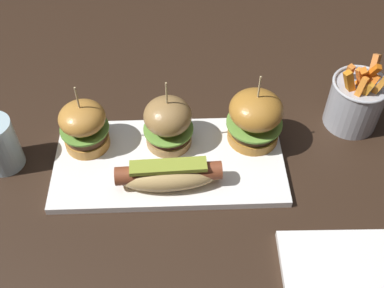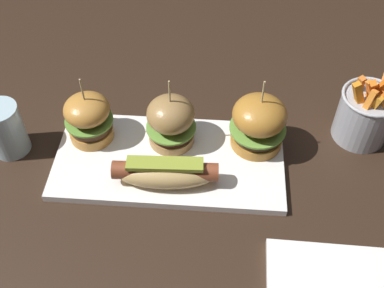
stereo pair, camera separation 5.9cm
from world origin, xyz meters
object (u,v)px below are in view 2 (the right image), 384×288
object	(u,v)px
slider_right	(258,123)
water_glass	(5,129)
hot_dog	(167,172)
slider_left	(89,118)
fries_bucket	(365,114)
platter_main	(169,160)
slider_center	(169,121)

from	to	relation	value
slider_right	water_glass	bearing A→B (deg)	-175.67
water_glass	hot_dog	bearing A→B (deg)	-12.88
slider_left	fries_bucket	xyz separation A→B (m)	(0.50, 0.05, -0.01)
platter_main	hot_dog	bearing A→B (deg)	-87.25
hot_dog	slider_center	bearing A→B (deg)	93.46
slider_center	slider_left	bearing A→B (deg)	-179.58
fries_bucket	slider_right	bearing A→B (deg)	-166.35
slider_right	water_glass	size ratio (longest dim) A/B	1.46
platter_main	water_glass	size ratio (longest dim) A/B	4.05
fries_bucket	water_glass	size ratio (longest dim) A/B	1.49
hot_dog	water_glass	bearing A→B (deg)	167.12
water_glass	fries_bucket	bearing A→B (deg)	7.21
hot_dog	slider_center	distance (m)	0.10
platter_main	fries_bucket	world-z (taller)	fries_bucket
slider_center	water_glass	world-z (taller)	slider_center
slider_left	fries_bucket	bearing A→B (deg)	6.07
platter_main	slider_right	world-z (taller)	slider_right
slider_left	fries_bucket	world-z (taller)	slider_left
platter_main	water_glass	distance (m)	0.30
platter_main	hot_dog	size ratio (longest dim) A/B	2.29
slider_right	hot_dog	bearing A→B (deg)	-146.19
platter_main	water_glass	bearing A→B (deg)	177.30
platter_main	slider_left	size ratio (longest dim) A/B	2.96
slider_center	fries_bucket	xyz separation A→B (m)	(0.35, 0.05, -0.01)
slider_center	water_glass	size ratio (longest dim) A/B	1.41
platter_main	water_glass	world-z (taller)	water_glass
platter_main	hot_dog	world-z (taller)	hot_dog
hot_dog	water_glass	world-z (taller)	water_glass
platter_main	slider_center	world-z (taller)	slider_center
slider_center	fries_bucket	distance (m)	0.36
hot_dog	slider_left	xyz separation A→B (m)	(-0.15, 0.10, 0.02)
hot_dog	slider_center	world-z (taller)	slider_center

